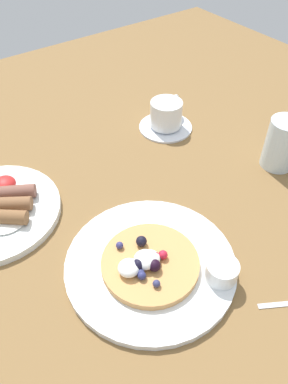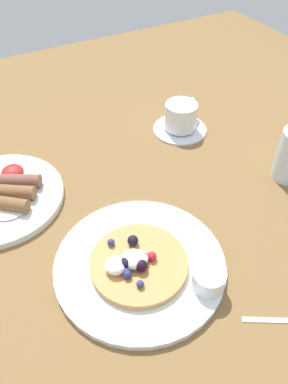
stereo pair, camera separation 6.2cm
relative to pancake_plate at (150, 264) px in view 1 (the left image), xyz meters
The scene contains 8 objects.
ground_plane 9.48cm from the pancake_plate, 64.45° to the left, with size 167.59×157.93×3.00cm, color brown.
pancake_plate is the anchor object (origin of this frame).
pancake_with_berries 1.92cm from the pancake_plate, 148.02° to the right, with size 15.36×15.36×3.37cm.
syrup_ramekin 11.22cm from the pancake_plate, 50.41° to the right, with size 4.96×4.96×3.07cm.
fried_breakfast 28.89cm from the pancake_plate, 120.06° to the left, with size 13.69×13.72×2.74cm.
coffee_saucer 38.93cm from the pancake_plate, 48.19° to the left, with size 12.38×12.38×0.90cm, color white.
coffee_cup 39.25cm from the pancake_plate, 48.09° to the left, with size 9.82×7.27×5.93cm.
water_glass 37.18cm from the pancake_plate, ahead, with size 6.77×6.77×10.49cm, color silver.
Camera 1 is at (-25.11, -35.75, 50.30)cm, focal length 34.94 mm.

